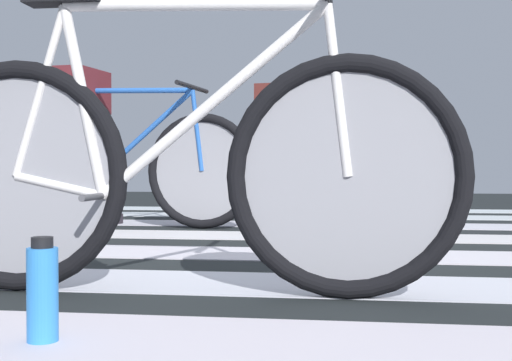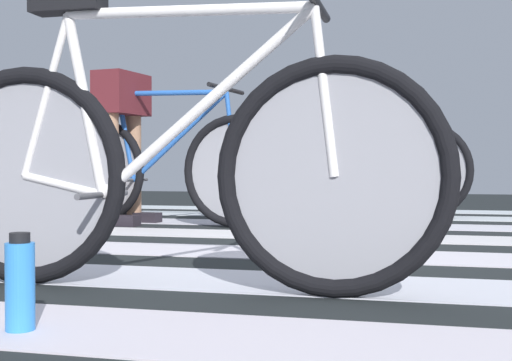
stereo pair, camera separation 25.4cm
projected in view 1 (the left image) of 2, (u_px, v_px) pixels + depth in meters
The scene contains 8 objects.
ground at pixel (293, 258), 2.94m from camera, with size 18.00×14.00×0.02m.
crosswalk_markings at pixel (294, 254), 2.98m from camera, with size 5.46×6.51×0.00m.
bicycle_1_of_3 at pixel (175, 167), 2.04m from camera, with size 1.74×0.52×0.93m.
bicycle_2_of_3 at pixel (126, 167), 4.33m from camera, with size 1.73×0.52×0.93m.
cyclist_2_of_3 at pixel (82, 125), 4.41m from camera, with size 0.36×0.44×1.02m.
bicycle_3_of_3 at pixel (315, 166), 5.21m from camera, with size 1.72×0.54×0.93m.
cyclist_3_of_3 at pixel (276, 132), 5.30m from camera, with size 0.37×0.44×1.01m.
water_bottle at pixel (42, 293), 1.49m from camera, with size 0.07×0.07×0.23m.
Camera 1 is at (0.24, -2.93, 0.41)m, focal length 47.69 mm.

